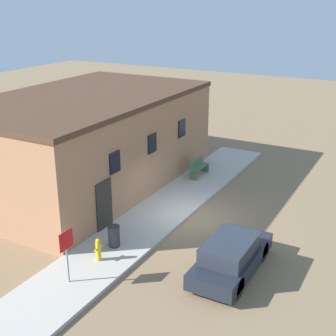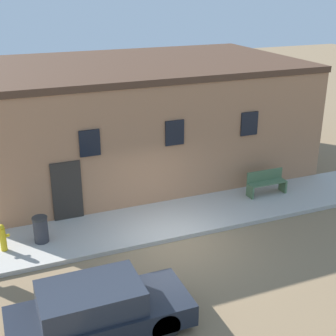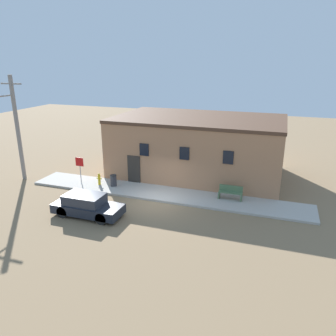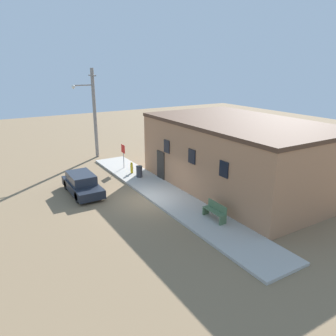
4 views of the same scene
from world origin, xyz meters
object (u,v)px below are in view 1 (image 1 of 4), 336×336
fire_hydrant (98,249)px  stop_sign (67,247)px  parked_car (231,256)px  bench (198,167)px  trash_bin (114,236)px

fire_hydrant → stop_sign: (-1.61, 0.04, 0.90)m
stop_sign → parked_car: 5.68m
parked_car → fire_hydrant: bearing=111.9°
stop_sign → parked_car: stop_sign is taller
fire_hydrant → bench: 9.58m
fire_hydrant → parked_car: bearing=-68.1°
bench → parked_car: bearing=-147.6°
fire_hydrant → trash_bin: 1.13m
stop_sign → bench: size_ratio=1.24×
stop_sign → bench: bearing=2.4°
stop_sign → trash_bin: stop_sign is taller
trash_bin → parked_car: parked_car is taller
bench → parked_car: (-7.78, -4.95, 0.05)m
bench → trash_bin: bench is taller
fire_hydrant → trash_bin: bearing=5.2°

